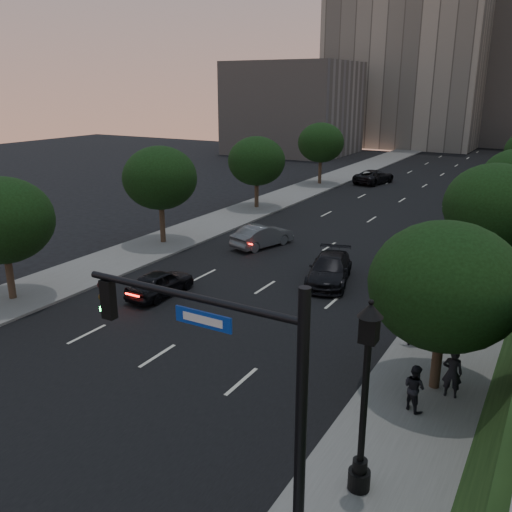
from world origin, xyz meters
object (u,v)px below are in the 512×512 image
Objects in this scene: sedan_mid_left at (262,236)px; sedan_near_right at (329,269)px; sedan_near_left at (160,283)px; pedestrian_a at (452,373)px; sedan_far_right at (462,223)px; pedestrian_b at (414,388)px; sedan_far_left at (374,177)px; pedestrian_c at (414,327)px; street_lamp at (364,408)px; traffic_signal_mast at (253,426)px.

sedan_near_right is at bearing 164.46° from sedan_mid_left.
pedestrian_a reaches higher than sedan_near_left.
pedestrian_b is (3.00, -25.79, 0.33)m from sedan_far_right.
sedan_far_left is 40.36m from pedestrian_c.
sedan_near_right is (-7.03, 14.85, -1.87)m from street_lamp.
pedestrian_b is (7.32, -10.37, 0.20)m from sedan_near_right.
sedan_near_right is (6.65, -4.25, 0.00)m from sedan_mid_left.
street_lamp is (1.31, 3.37, -1.04)m from traffic_signal_mast.
pedestrian_b is at bearing 49.68° from pedestrian_a.
pedestrian_a is (14.89, -13.17, 0.30)m from sedan_mid_left.
traffic_signal_mast reaches higher than sedan_near_left.
sedan_mid_left is at bearing -17.30° from pedestrian_b.
traffic_signal_mast is 1.34× the size of sedan_near_right.
sedan_far_right is (-2.71, 30.27, -2.00)m from street_lamp.
traffic_signal_mast is at bearing 137.14° from sedan_near_left.
sedan_mid_left is (-12.37, 22.46, -2.92)m from traffic_signal_mast.
pedestrian_c is (1.76, -21.08, 0.32)m from sedan_far_right.
traffic_signal_mast is 25.80m from sedan_mid_left.
traffic_signal_mast is at bearing 107.48° from pedestrian_b.
sedan_near_left is at bearing 105.92° from sedan_mid_left.
traffic_signal_mast reaches higher than pedestrian_a.
sedan_mid_left is at bearing 125.62° from street_lamp.
pedestrian_a is 1.72m from pedestrian_b.
sedan_far_right is (10.97, 11.17, -0.12)m from sedan_mid_left.
sedan_far_left is 3.42× the size of pedestrian_b.
sedan_near_left is 2.53× the size of pedestrian_b.
sedan_near_right is 16.02m from sedan_far_right.
sedan_near_right is at bearing 115.34° from street_lamp.
pedestrian_c reaches higher than sedan_near_right.
sedan_mid_left is 0.88× the size of sedan_near_right.
traffic_signal_mast reaches higher than pedestrian_c.
sedan_mid_left is 15.66m from sedan_far_right.
sedan_mid_left is 19.88m from pedestrian_a.
sedan_mid_left is 7.89m from sedan_near_right.
pedestrian_c is (-1.24, 4.71, -0.01)m from pedestrian_b.
pedestrian_c is at bearing 122.90° from sedan_far_left.
sedan_far_left is (-1.15, 38.41, 0.07)m from sedan_near_left.
sedan_near_left is 12.95m from pedestrian_c.
street_lamp is 16.44m from sedan_near_left.
sedan_near_left is 1.11× the size of sedan_far_right.
sedan_mid_left is at bearing -50.68° from pedestrian_c.
pedestrian_b is at bearing 122.29° from sedan_far_left.
sedan_near_right is at bearing -120.95° from sedan_far_right.
traffic_signal_mast reaches higher than pedestrian_b.
sedan_far_left is 1.06× the size of sedan_near_right.
sedan_near_right is 12.15m from pedestrian_a.
traffic_signal_mast is 3.85× the size of pedestrian_a.
sedan_near_left is 0.90× the size of sedan_mid_left.
street_lamp is at bearing 83.12° from pedestrian_c.
pedestrian_c is at bearing -57.46° from sedan_near_right.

